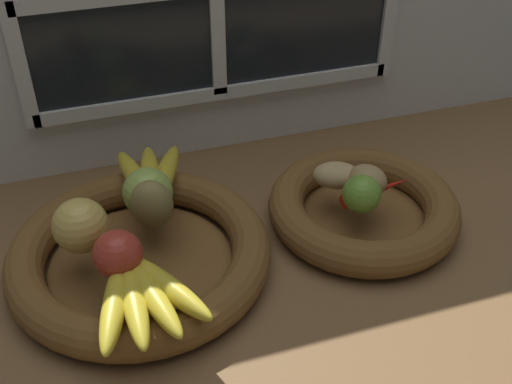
{
  "coord_description": "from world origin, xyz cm",
  "views": [
    {
      "loc": [
        -24.67,
        -70.35,
        64.93
      ],
      "look_at": [
        -1.97,
        0.35,
        9.62
      ],
      "focal_mm": 44.38,
      "sensor_mm": 36.0,
      "label": 1
    }
  ],
  "objects_px": {
    "fruit_bowl_right": "(362,207)",
    "apple_golden_left": "(80,226)",
    "potato_oblong": "(337,175)",
    "apple_green_back": "(148,192)",
    "lime_near": "(362,194)",
    "potato_large": "(366,179)",
    "apple_red_front": "(118,254)",
    "banana_bunch_front": "(141,294)",
    "banana_bunch_back": "(151,178)",
    "pear_brown": "(152,204)",
    "fruit_bowl_left": "(140,253)",
    "chili_pepper": "(378,190)"
  },
  "relations": [
    {
      "from": "potato_large",
      "to": "banana_bunch_front",
      "type": "bearing_deg",
      "value": -161.06
    },
    {
      "from": "apple_green_back",
      "to": "potato_oblong",
      "type": "xyz_separation_m",
      "value": [
        0.29,
        -0.02,
        -0.02
      ]
    },
    {
      "from": "fruit_bowl_left",
      "to": "potato_oblong",
      "type": "bearing_deg",
      "value": 5.02
    },
    {
      "from": "banana_bunch_front",
      "to": "lime_near",
      "type": "bearing_deg",
      "value": 14.37
    },
    {
      "from": "lime_near",
      "to": "fruit_bowl_left",
      "type": "bearing_deg",
      "value": 173.28
    },
    {
      "from": "fruit_bowl_right",
      "to": "apple_green_back",
      "type": "bearing_deg",
      "value": 171.09
    },
    {
      "from": "fruit_bowl_left",
      "to": "banana_bunch_front",
      "type": "height_order",
      "value": "banana_bunch_front"
    },
    {
      "from": "apple_golden_left",
      "to": "lime_near",
      "type": "distance_m",
      "value": 0.41
    },
    {
      "from": "apple_golden_left",
      "to": "banana_bunch_back",
      "type": "distance_m",
      "value": 0.17
    },
    {
      "from": "apple_green_back",
      "to": "apple_golden_left",
      "type": "bearing_deg",
      "value": -153.84
    },
    {
      "from": "pear_brown",
      "to": "potato_large",
      "type": "distance_m",
      "value": 0.33
    },
    {
      "from": "potato_oblong",
      "to": "fruit_bowl_left",
      "type": "bearing_deg",
      "value": -174.98
    },
    {
      "from": "fruit_bowl_right",
      "to": "lime_near",
      "type": "xyz_separation_m",
      "value": [
        -0.03,
        -0.04,
        0.06
      ]
    },
    {
      "from": "pear_brown",
      "to": "apple_golden_left",
      "type": "bearing_deg",
      "value": -170.08
    },
    {
      "from": "apple_green_back",
      "to": "lime_near",
      "type": "height_order",
      "value": "apple_green_back"
    },
    {
      "from": "apple_red_front",
      "to": "potato_oblong",
      "type": "relative_size",
      "value": 0.89
    },
    {
      "from": "apple_green_back",
      "to": "fruit_bowl_right",
      "type": "bearing_deg",
      "value": -8.91
    },
    {
      "from": "apple_red_front",
      "to": "potato_oblong",
      "type": "xyz_separation_m",
      "value": [
        0.35,
        0.09,
        -0.01
      ]
    },
    {
      "from": "banana_bunch_front",
      "to": "banana_bunch_back",
      "type": "height_order",
      "value": "same"
    },
    {
      "from": "potato_oblong",
      "to": "fruit_bowl_right",
      "type": "bearing_deg",
      "value": -37.87
    },
    {
      "from": "fruit_bowl_left",
      "to": "potato_oblong",
      "type": "xyz_separation_m",
      "value": [
        0.32,
        0.03,
        0.05
      ]
    },
    {
      "from": "potato_oblong",
      "to": "apple_red_front",
      "type": "bearing_deg",
      "value": -165.11
    },
    {
      "from": "pear_brown",
      "to": "potato_large",
      "type": "height_order",
      "value": "pear_brown"
    },
    {
      "from": "apple_red_front",
      "to": "pear_brown",
      "type": "distance_m",
      "value": 0.11
    },
    {
      "from": "apple_green_back",
      "to": "potato_large",
      "type": "distance_m",
      "value": 0.33
    },
    {
      "from": "banana_bunch_front",
      "to": "banana_bunch_back",
      "type": "distance_m",
      "value": 0.25
    },
    {
      "from": "apple_green_back",
      "to": "chili_pepper",
      "type": "height_order",
      "value": "apple_green_back"
    },
    {
      "from": "fruit_bowl_left",
      "to": "potato_oblong",
      "type": "height_order",
      "value": "potato_oblong"
    },
    {
      "from": "chili_pepper",
      "to": "potato_large",
      "type": "bearing_deg",
      "value": 119.2
    },
    {
      "from": "banana_bunch_front",
      "to": "potato_oblong",
      "type": "bearing_deg",
      "value": 24.9
    },
    {
      "from": "fruit_bowl_right",
      "to": "apple_golden_left",
      "type": "height_order",
      "value": "apple_golden_left"
    },
    {
      "from": "apple_golden_left",
      "to": "banana_bunch_front",
      "type": "bearing_deg",
      "value": -65.64
    },
    {
      "from": "apple_golden_left",
      "to": "potato_large",
      "type": "xyz_separation_m",
      "value": [
        0.43,
        -0.0,
        -0.01
      ]
    },
    {
      "from": "apple_red_front",
      "to": "chili_pepper",
      "type": "bearing_deg",
      "value": 7.02
    },
    {
      "from": "potato_oblong",
      "to": "chili_pepper",
      "type": "xyz_separation_m",
      "value": [
        0.05,
        -0.04,
        -0.01
      ]
    },
    {
      "from": "apple_red_front",
      "to": "chili_pepper",
      "type": "xyz_separation_m",
      "value": [
        0.4,
        0.05,
        -0.02
      ]
    },
    {
      "from": "apple_red_front",
      "to": "banana_bunch_front",
      "type": "distance_m",
      "value": 0.07
    },
    {
      "from": "potato_large",
      "to": "fruit_bowl_right",
      "type": "bearing_deg",
      "value": -90.0
    },
    {
      "from": "pear_brown",
      "to": "potato_large",
      "type": "relative_size",
      "value": 1.22
    },
    {
      "from": "fruit_bowl_right",
      "to": "apple_red_front",
      "type": "relative_size",
      "value": 4.57
    },
    {
      "from": "apple_golden_left",
      "to": "potato_large",
      "type": "relative_size",
      "value": 1.23
    },
    {
      "from": "apple_green_back",
      "to": "pear_brown",
      "type": "relative_size",
      "value": 0.97
    },
    {
      "from": "banana_bunch_front",
      "to": "pear_brown",
      "type": "bearing_deg",
      "value": 73.79
    },
    {
      "from": "fruit_bowl_right",
      "to": "apple_green_back",
      "type": "distance_m",
      "value": 0.34
    },
    {
      "from": "fruit_bowl_right",
      "to": "apple_golden_left",
      "type": "relative_size",
      "value": 3.93
    },
    {
      "from": "apple_red_front",
      "to": "banana_bunch_back",
      "type": "bearing_deg",
      "value": 67.91
    },
    {
      "from": "fruit_bowl_left",
      "to": "pear_brown",
      "type": "relative_size",
      "value": 4.99
    },
    {
      "from": "potato_large",
      "to": "chili_pepper",
      "type": "xyz_separation_m",
      "value": [
        0.01,
        -0.02,
        -0.01
      ]
    },
    {
      "from": "banana_bunch_front",
      "to": "chili_pepper",
      "type": "relative_size",
      "value": 1.45
    },
    {
      "from": "apple_red_front",
      "to": "banana_bunch_front",
      "type": "relative_size",
      "value": 0.36
    }
  ]
}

